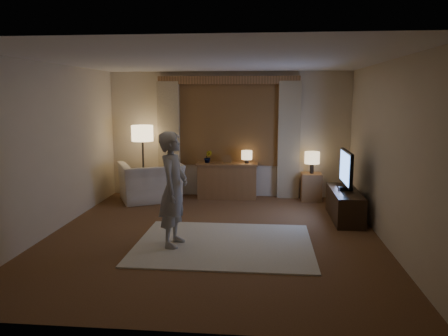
# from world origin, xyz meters

# --- Properties ---
(room) EXTENTS (5.04, 5.54, 2.64)m
(room) POSITION_xyz_m (0.00, 0.50, 1.33)
(room) COLOR brown
(room) RESTS_ON ground
(rug) EXTENTS (2.50, 2.00, 0.02)m
(rug) POSITION_xyz_m (0.20, -0.38, 0.01)
(rug) COLOR beige
(rug) RESTS_ON floor
(sideboard) EXTENTS (1.20, 0.40, 0.70)m
(sideboard) POSITION_xyz_m (-0.00, 2.50, 0.35)
(sideboard) COLOR brown
(sideboard) RESTS_ON floor
(picture_frame) EXTENTS (0.16, 0.02, 0.20)m
(picture_frame) POSITION_xyz_m (-0.00, 2.50, 0.80)
(picture_frame) COLOR brown
(picture_frame) RESTS_ON sideboard
(plant) EXTENTS (0.17, 0.13, 0.30)m
(plant) POSITION_xyz_m (-0.40, 2.50, 0.85)
(plant) COLOR #999999
(plant) RESTS_ON sideboard
(table_lamp_sideboard) EXTENTS (0.22, 0.22, 0.30)m
(table_lamp_sideboard) POSITION_xyz_m (0.40, 2.50, 0.90)
(table_lamp_sideboard) COLOR black
(table_lamp_sideboard) RESTS_ON sideboard
(floor_lamp) EXTENTS (0.44, 0.44, 1.51)m
(floor_lamp) POSITION_xyz_m (-1.73, 2.34, 1.27)
(floor_lamp) COLOR black
(floor_lamp) RESTS_ON floor
(armchair) EXTENTS (1.53, 1.46, 0.77)m
(armchair) POSITION_xyz_m (-1.52, 2.13, 0.39)
(armchair) COLOR beige
(armchair) RESTS_ON floor
(side_table) EXTENTS (0.40, 0.40, 0.56)m
(side_table) POSITION_xyz_m (1.71, 2.45, 0.28)
(side_table) COLOR brown
(side_table) RESTS_ON floor
(table_lamp_side) EXTENTS (0.30, 0.30, 0.44)m
(table_lamp_side) POSITION_xyz_m (1.71, 2.45, 0.87)
(table_lamp_side) COLOR black
(table_lamp_side) RESTS_ON side_table
(tv_stand) EXTENTS (0.45, 1.40, 0.50)m
(tv_stand) POSITION_xyz_m (2.15, 1.15, 0.25)
(tv_stand) COLOR black
(tv_stand) RESTS_ON floor
(tv) EXTENTS (0.23, 0.95, 0.69)m
(tv) POSITION_xyz_m (2.15, 1.15, 0.88)
(tv) COLOR black
(tv) RESTS_ON tv_stand
(person) EXTENTS (0.44, 0.62, 1.61)m
(person) POSITION_xyz_m (-0.49, -0.50, 0.82)
(person) COLOR #A19D95
(person) RESTS_ON rug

